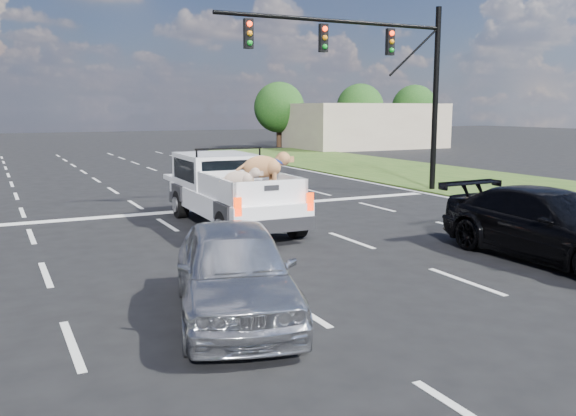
# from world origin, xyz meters

# --- Properties ---
(ground) EXTENTS (160.00, 160.00, 0.00)m
(ground) POSITION_xyz_m (0.00, 0.00, 0.00)
(ground) COLOR black
(ground) RESTS_ON ground
(road_markings) EXTENTS (17.75, 60.00, 0.01)m
(road_markings) POSITION_xyz_m (0.00, 6.56, 0.01)
(road_markings) COLOR silver
(road_markings) RESTS_ON ground
(traffic_signal) EXTENTS (9.11, 0.31, 7.00)m
(traffic_signal) POSITION_xyz_m (7.20, 10.50, 4.73)
(traffic_signal) COLOR black
(traffic_signal) RESTS_ON ground
(building_right) EXTENTS (12.00, 7.00, 3.60)m
(building_right) POSITION_xyz_m (22.00, 34.00, 1.80)
(building_right) COLOR #BDAF90
(building_right) RESTS_ON ground
(tree_far_d) EXTENTS (4.20, 4.20, 5.40)m
(tree_far_d) POSITION_xyz_m (16.00, 38.00, 3.29)
(tree_far_d) COLOR #332114
(tree_far_d) RESTS_ON ground
(tree_far_e) EXTENTS (4.20, 4.20, 5.40)m
(tree_far_e) POSITION_xyz_m (24.00, 38.00, 3.29)
(tree_far_e) COLOR #332114
(tree_far_e) RESTS_ON ground
(tree_far_f) EXTENTS (4.20, 4.20, 5.40)m
(tree_far_f) POSITION_xyz_m (30.00, 38.00, 3.29)
(tree_far_f) COLOR #332114
(tree_far_f) RESTS_ON ground
(pickup_truck) EXTENTS (2.26, 5.77, 2.15)m
(pickup_truck) POSITION_xyz_m (-0.17, 7.18, 1.01)
(pickup_truck) COLOR black
(pickup_truck) RESTS_ON ground
(silver_sedan) EXTENTS (2.81, 4.62, 1.47)m
(silver_sedan) POSITION_xyz_m (-2.81, 0.13, 0.74)
(silver_sedan) COLOR #B1B3B9
(silver_sedan) RESTS_ON ground
(black_coupe) EXTENTS (2.25, 5.24, 1.50)m
(black_coupe) POSITION_xyz_m (4.53, 0.49, 0.75)
(black_coupe) COLOR black
(black_coupe) RESTS_ON ground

